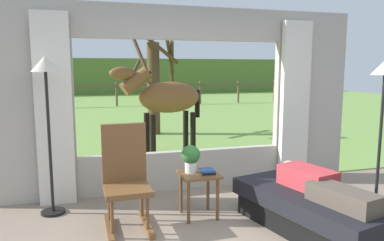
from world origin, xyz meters
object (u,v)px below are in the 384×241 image
rocking_chair (126,177)px  floor_lamp_left (46,87)px  side_table (199,181)px  book_stack (208,172)px  potted_plant (191,157)px  horse (166,98)px  reclining_person (318,184)px  floor_lamp_right (384,89)px  recliner_sofa (314,210)px  pasture_tree (154,83)px

rocking_chair → floor_lamp_left: 1.38m
side_table → book_stack: (0.09, -0.06, 0.12)m
potted_plant → horse: (0.32, 2.88, 0.45)m
rocking_chair → book_stack: (0.92, -0.04, 0.00)m
potted_plant → reclining_person: bearing=-34.5°
floor_lamp_right → horse: size_ratio=1.00×
recliner_sofa → book_stack: 1.21m
rocking_chair → side_table: 0.84m
floor_lamp_right → horse: floor_lamp_right is taller
floor_lamp_left → horse: 3.05m
recliner_sofa → side_table: bearing=133.9°
rocking_chair → floor_lamp_right: floor_lamp_right is taller
recliner_sofa → side_table: side_table is taller
pasture_tree → floor_lamp_right: bearing=-73.5°
recliner_sofa → horse: horse is taller
reclining_person → floor_lamp_right: size_ratio=0.78×
rocking_chair → horse: (1.08, 2.96, 0.61)m
rocking_chair → pasture_tree: size_ratio=0.41×
side_table → pasture_tree: bearing=85.2°
reclining_person → rocking_chair: bearing=146.0°
reclining_person → side_table: reclining_person is taller
floor_lamp_right → potted_plant: bearing=169.4°
rocking_chair → pasture_tree: 5.67m
reclining_person → floor_lamp_left: floor_lamp_left is taller
potted_plant → horse: 2.93m
recliner_sofa → potted_plant: (-1.15, 0.74, 0.48)m
recliner_sofa → pasture_tree: size_ratio=0.68×
floor_lamp_right → pasture_tree: bearing=106.5°
rocking_chair → pasture_tree: pasture_tree is taller
side_table → floor_lamp_right: size_ratio=0.29×
recliner_sofa → pasture_tree: (-0.62, 6.12, 1.12)m
recliner_sofa → book_stack: bearing=134.1°
floor_lamp_left → rocking_chair: bearing=-36.0°
recliner_sofa → pasture_tree: bearing=82.1°
pasture_tree → floor_lamp_left: bearing=-113.3°
side_table → horse: horse is taller
horse → recliner_sofa: bearing=-178.3°
rocking_chair → side_table: rocking_chair is taller
recliner_sofa → horse: (-0.83, 3.62, 0.94)m
reclining_person → horse: (-0.83, 3.67, 0.63)m
reclining_person → book_stack: (-0.99, 0.67, 0.03)m
recliner_sofa → rocking_chair: bearing=147.3°
pasture_tree → potted_plant: bearing=-95.7°
floor_lamp_left → floor_lamp_right: 3.94m
book_stack → reclining_person: bearing=-34.2°
side_table → reclining_person: bearing=-34.3°
book_stack → floor_lamp_left: bearing=160.1°
pasture_tree → horse: bearing=-94.9°
side_table → rocking_chair: bearing=-178.3°
recliner_sofa → floor_lamp_left: (-2.72, 1.25, 1.28)m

